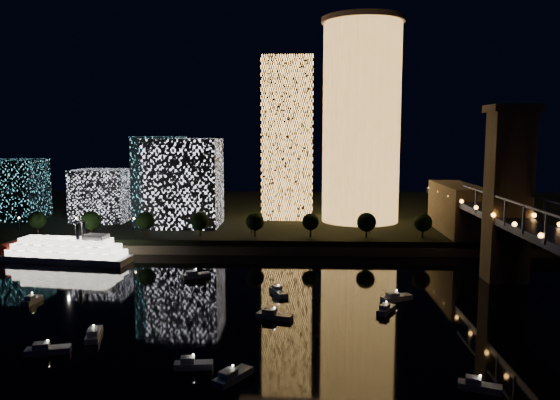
{
  "coord_description": "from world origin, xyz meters",
  "views": [
    {
      "loc": [
        6.63,
        -105.4,
        42.38
      ],
      "look_at": [
        0.32,
        55.0,
        22.43
      ],
      "focal_mm": 35.0,
      "sensor_mm": 36.0,
      "label": 1
    }
  ],
  "objects": [
    {
      "name": "esplanade_trees",
      "position": [
        -24.77,
        88.0,
        10.47
      ],
      "size": [
        165.8,
        6.91,
        8.95
      ],
      "color": "black",
      "rests_on": "far_bank"
    },
    {
      "name": "riverboat",
      "position": [
        -72.45,
        67.71,
        3.52
      ],
      "size": [
        46.43,
        15.43,
        13.74
      ],
      "color": "silver",
      "rests_on": "ground"
    },
    {
      "name": "midrise_blocks",
      "position": [
        -61.93,
        116.31,
        20.74
      ],
      "size": [
        98.42,
        35.82,
        35.76
      ],
      "color": "white",
      "rests_on": "far_bank"
    },
    {
      "name": "motorboats",
      "position": [
        -7.75,
        11.72,
        0.81
      ],
      "size": [
        101.63,
        73.86,
        2.78
      ],
      "color": "silver",
      "rests_on": "ground"
    },
    {
      "name": "seawall",
      "position": [
        0.0,
        82.0,
        1.5
      ],
      "size": [
        420.0,
        6.0,
        3.0
      ],
      "primitive_type": "cube",
      "color": "#6B5E4C",
      "rests_on": "ground"
    },
    {
      "name": "ground",
      "position": [
        0.0,
        0.0,
        0.0
      ],
      "size": [
        520.0,
        520.0,
        0.0
      ],
      "primitive_type": "plane",
      "color": "black",
      "rests_on": "ground"
    },
    {
      "name": "tower_cylindrical",
      "position": [
        31.45,
        124.83,
        46.93
      ],
      "size": [
        34.0,
        34.0,
        83.62
      ],
      "color": "#FFB151",
      "rests_on": "far_bank"
    },
    {
      "name": "far_bank",
      "position": [
        0.0,
        160.0,
        2.5
      ],
      "size": [
        420.0,
        160.0,
        5.0
      ],
      "primitive_type": "cube",
      "color": "black",
      "rests_on": "ground"
    },
    {
      "name": "tower_rectangular",
      "position": [
        0.48,
        134.57,
        39.66
      ],
      "size": [
        21.79,
        21.79,
        69.32
      ],
      "primitive_type": "cube",
      "color": "#FFB151",
      "rests_on": "far_bank"
    },
    {
      "name": "street_lamps",
      "position": [
        -34.0,
        94.0,
        9.02
      ],
      "size": [
        132.7,
        0.7,
        5.65
      ],
      "color": "black",
      "rests_on": "far_bank"
    }
  ]
}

